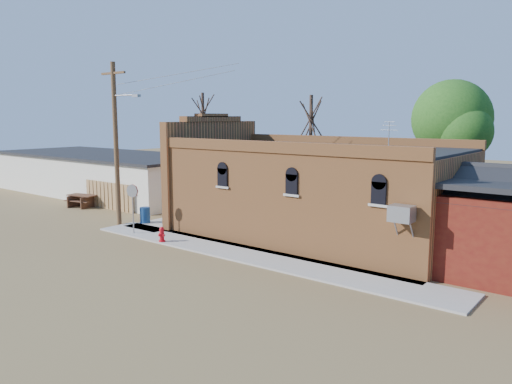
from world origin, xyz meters
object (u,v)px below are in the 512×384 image
Objects in this scene: picnic_table at (82,199)px; brick_bar at (309,191)px; utility_pole at (117,141)px; stop_sign at (132,196)px; trash_barrel at (145,215)px; fire_hydrant at (162,234)px.

brick_bar is at bearing -4.84° from picnic_table.
picnic_table is at bearing -172.12° from brick_bar.
brick_bar is 10.96m from utility_pole.
picnic_table is at bearing 170.00° from stop_sign.
brick_bar is 9.67m from trash_barrel.
stop_sign reaches higher than picnic_table.
trash_barrel is (0.84, 1.11, -4.25)m from utility_pole.
trash_barrel is (-8.94, -3.19, -1.82)m from brick_bar.
picnic_table is at bearing -177.30° from fire_hydrant.
brick_bar is at bearing 42.72° from stop_sign.
stop_sign reaches higher than trash_barrel.
utility_pole is 8.24m from picnic_table.
utility_pole is at bearing -29.13° from picnic_table.
utility_pole is (-9.79, -4.29, 2.43)m from brick_bar.
brick_bar reaches higher than fire_hydrant.
stop_sign is at bearing -168.63° from fire_hydrant.
stop_sign is 2.97m from trash_barrel.
stop_sign is 2.88× the size of trash_barrel.
stop_sign is at bearing -144.85° from brick_bar.
stop_sign is at bearing -20.79° from utility_pole.
stop_sign is 1.11× the size of picnic_table.
brick_bar reaches higher than stop_sign.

